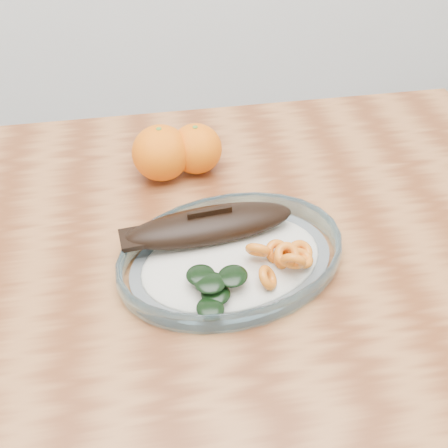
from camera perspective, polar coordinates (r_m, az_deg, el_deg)
The scene contains 4 objects.
dining_table at distance 0.82m, azimuth -6.49°, elevation -9.45°, with size 1.20×0.80×0.75m.
plated_meal at distance 0.73m, azimuth 0.68°, elevation -3.10°, with size 0.64×0.64×0.08m.
orange_left at distance 0.87m, azimuth -6.42°, elevation 7.19°, with size 0.09×0.09×0.09m, color #FF6105.
orange_right at distance 0.88m, azimuth -2.86°, elevation 7.65°, with size 0.08×0.08×0.08m, color #FF6105.
Camera 1 is at (0.01, -0.52, 1.28)m, focal length 45.00 mm.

